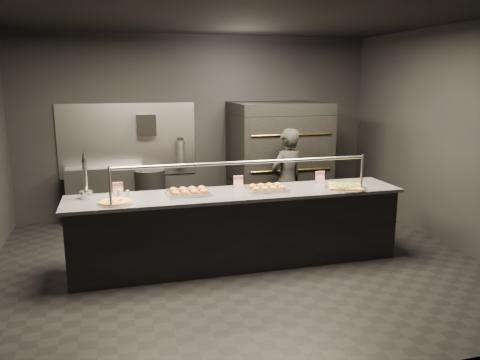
# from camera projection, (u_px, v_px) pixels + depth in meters

# --- Properties ---
(room) EXTENTS (6.04, 6.00, 3.00)m
(room) POSITION_uv_depth(u_px,v_px,m) (235.00, 145.00, 5.62)
(room) COLOR black
(room) RESTS_ON ground
(service_counter) EXTENTS (4.10, 0.78, 1.37)m
(service_counter) POSITION_uv_depth(u_px,v_px,m) (238.00, 228.00, 5.79)
(service_counter) COLOR black
(service_counter) RESTS_ON ground
(pizza_oven) EXTENTS (1.50, 1.23, 1.91)m
(pizza_oven) POSITION_uv_depth(u_px,v_px,m) (278.00, 160.00, 7.79)
(pizza_oven) COLOR black
(pizza_oven) RESTS_ON ground
(prep_shelf) EXTENTS (1.20, 0.35, 0.90)m
(prep_shelf) POSITION_uv_depth(u_px,v_px,m) (106.00, 194.00, 7.57)
(prep_shelf) COLOR #99999E
(prep_shelf) RESTS_ON ground
(towel_dispenser) EXTENTS (0.30, 0.20, 0.35)m
(towel_dispenser) POSITION_uv_depth(u_px,v_px,m) (146.00, 125.00, 7.59)
(towel_dispenser) COLOR black
(towel_dispenser) RESTS_ON room
(fire_extinguisher) EXTENTS (0.14, 0.14, 0.51)m
(fire_extinguisher) POSITION_uv_depth(u_px,v_px,m) (181.00, 153.00, 7.84)
(fire_extinguisher) COLOR #B2B2B7
(fire_extinguisher) RESTS_ON room
(beer_tap) EXTENTS (0.15, 0.21, 0.57)m
(beer_tap) POSITION_uv_depth(u_px,v_px,m) (86.00, 185.00, 5.38)
(beer_tap) COLOR silver
(beer_tap) RESTS_ON service_counter
(round_pizza) EXTENTS (0.41, 0.41, 0.03)m
(round_pizza) POSITION_uv_depth(u_px,v_px,m) (116.00, 202.00, 5.19)
(round_pizza) COLOR silver
(round_pizza) RESTS_ON service_counter
(slider_tray_a) EXTENTS (0.53, 0.41, 0.08)m
(slider_tray_a) POSITION_uv_depth(u_px,v_px,m) (189.00, 192.00, 5.59)
(slider_tray_a) COLOR silver
(slider_tray_a) RESTS_ON service_counter
(slider_tray_b) EXTENTS (0.53, 0.42, 0.08)m
(slider_tray_b) POSITION_uv_depth(u_px,v_px,m) (267.00, 188.00, 5.79)
(slider_tray_b) COLOR silver
(slider_tray_b) RESTS_ON service_counter
(square_pizza) EXTENTS (0.52, 0.52, 0.05)m
(square_pizza) POSITION_uv_depth(u_px,v_px,m) (346.00, 187.00, 5.91)
(square_pizza) COLOR silver
(square_pizza) RESTS_ON service_counter
(condiment_jar) EXTENTS (0.14, 0.05, 0.09)m
(condiment_jar) POSITION_uv_depth(u_px,v_px,m) (122.00, 193.00, 5.47)
(condiment_jar) COLOR silver
(condiment_jar) RESTS_ON service_counter
(tent_cards) EXTENTS (2.75, 0.04, 0.15)m
(tent_cards) POSITION_uv_depth(u_px,v_px,m) (229.00, 182.00, 5.94)
(tent_cards) COLOR white
(tent_cards) RESTS_ON service_counter
(trash_bin) EXTENTS (0.50, 0.50, 0.84)m
(trash_bin) POSITION_uv_depth(u_px,v_px,m) (150.00, 195.00, 7.66)
(trash_bin) COLOR black
(trash_bin) RESTS_ON ground
(worker) EXTENTS (0.68, 0.57, 1.58)m
(worker) POSITION_uv_depth(u_px,v_px,m) (287.00, 182.00, 6.93)
(worker) COLOR black
(worker) RESTS_ON ground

